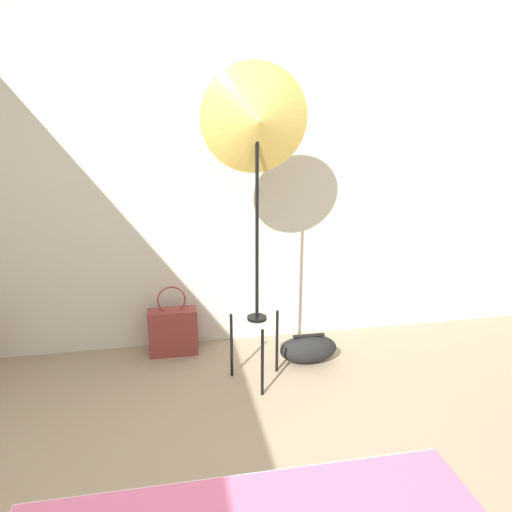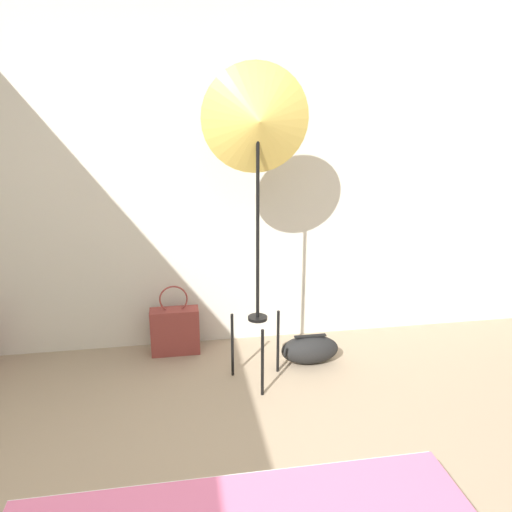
# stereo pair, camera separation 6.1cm
# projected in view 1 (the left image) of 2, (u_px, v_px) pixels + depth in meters

# --- Properties ---
(wall_back) EXTENTS (8.00, 0.05, 2.60)m
(wall_back) POSITION_uv_depth(u_px,v_px,m) (195.00, 178.00, 3.63)
(wall_back) COLOR beige
(wall_back) RESTS_ON ground_plane
(photo_umbrella) EXTENTS (0.66, 0.30, 2.06)m
(photo_umbrella) POSITION_uv_depth(u_px,v_px,m) (257.00, 124.00, 2.93)
(photo_umbrella) COLOR black
(photo_umbrella) RESTS_ON ground_plane
(tote_bag) EXTENTS (0.36, 0.14, 0.54)m
(tote_bag) POSITION_uv_depth(u_px,v_px,m) (173.00, 331.00, 3.74)
(tote_bag) COLOR brown
(tote_bag) RESTS_ON ground_plane
(duffel_bag) EXTENTS (0.42, 0.21, 0.22)m
(duffel_bag) POSITION_uv_depth(u_px,v_px,m) (308.00, 349.00, 3.63)
(duffel_bag) COLOR black
(duffel_bag) RESTS_ON ground_plane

